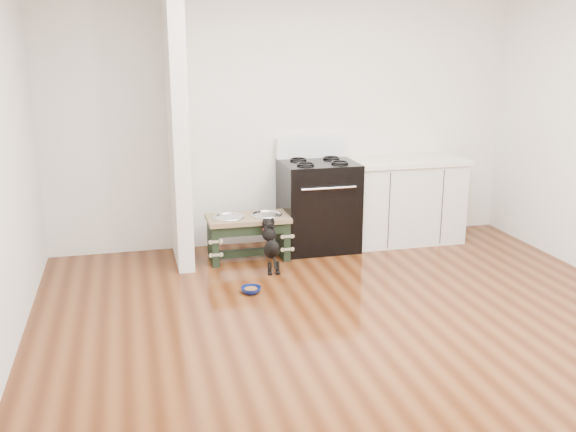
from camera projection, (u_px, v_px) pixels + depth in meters
The scene contains 8 objects.
ground at pixel (369, 337), 4.75m from camera, with size 5.00×5.00×0.00m, color #421E0B.
room_shell at pixel (377, 117), 4.33m from camera, with size 5.00×5.00×5.00m.
partition_wall at pixel (177, 125), 6.08m from camera, with size 0.15×0.80×2.70m, color silver.
oven_range at pixel (318, 204), 6.70m from camera, with size 0.76×0.69×1.14m.
cabinet_run at pixel (404, 200), 6.96m from camera, with size 1.24×0.64×0.91m.
dog_feeder at pixel (248, 229), 6.38m from camera, with size 0.81×0.43×0.46m.
puppy at pixel (271, 243), 6.07m from camera, with size 0.14×0.42×0.49m.
floor_bowl at pixel (251, 290), 5.57m from camera, with size 0.22×0.22×0.05m.
Camera 1 is at (-1.66, -4.07, 2.11)m, focal length 40.00 mm.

